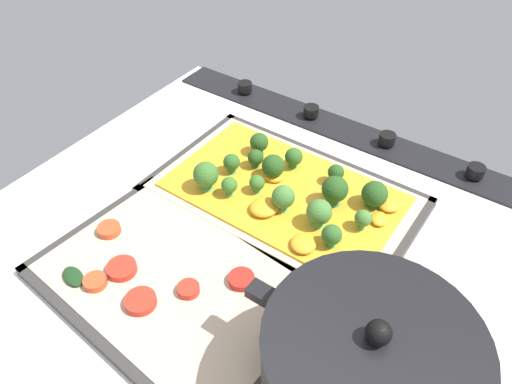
# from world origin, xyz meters

# --- Properties ---
(ground_plane) EXTENTS (0.75, 0.68, 0.03)m
(ground_plane) POSITION_xyz_m (0.00, 0.00, -0.01)
(ground_plane) COLOR white
(stove_control_panel) EXTENTS (0.72, 0.07, 0.03)m
(stove_control_panel) POSITION_xyz_m (0.00, -0.30, 0.01)
(stove_control_panel) COLOR black
(stove_control_panel) RESTS_ON ground_plane
(baking_tray_front) EXTENTS (0.40, 0.25, 0.01)m
(baking_tray_front) POSITION_xyz_m (0.00, -0.09, 0.00)
(baking_tray_front) COLOR #33302D
(baking_tray_front) RESTS_ON ground_plane
(broccoli_pizza) EXTENTS (0.37, 0.23, 0.06)m
(broccoli_pizza) POSITION_xyz_m (-0.01, -0.09, 0.02)
(broccoli_pizza) COLOR beige
(broccoli_pizza) RESTS_ON baking_tray_front
(baking_tray_back) EXTENTS (0.37, 0.27, 0.01)m
(baking_tray_back) POSITION_xyz_m (0.03, 0.13, 0.00)
(baking_tray_back) COLOR #33302D
(baking_tray_back) RESTS_ON ground_plane
(veggie_pizza_back) EXTENTS (0.35, 0.24, 0.02)m
(veggie_pizza_back) POSITION_xyz_m (0.03, 0.13, 0.01)
(veggie_pizza_back) COLOR #C0A88C
(veggie_pizza_back) RESTS_ON baking_tray_back
(cooking_pot) EXTENTS (0.28, 0.21, 0.15)m
(cooking_pot) POSITION_xyz_m (-0.23, 0.13, 0.06)
(cooking_pot) COLOR black
(cooking_pot) RESTS_ON ground_plane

